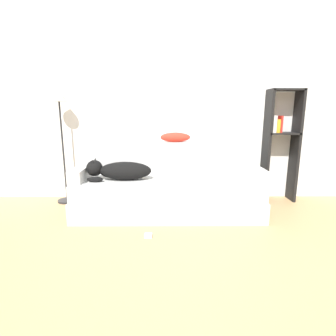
% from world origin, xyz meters
% --- Properties ---
extents(ground_plane, '(20.00, 20.00, 0.00)m').
position_xyz_m(ground_plane, '(0.00, 0.00, 0.00)').
color(ground_plane, tan).
extents(wall_back, '(7.36, 0.06, 2.70)m').
position_xyz_m(wall_back, '(0.00, 2.31, 1.35)').
color(wall_back, white).
rests_on(wall_back, ground_plane).
extents(couch, '(2.26, 0.82, 0.45)m').
position_xyz_m(couch, '(-0.12, 1.63, 0.22)').
color(couch, silver).
rests_on(couch, ground_plane).
extents(couch_backrest, '(2.22, 0.15, 0.41)m').
position_xyz_m(couch_backrest, '(-0.12, 1.97, 0.66)').
color(couch_backrest, silver).
rests_on(couch_backrest, couch).
extents(couch_arm_left, '(0.15, 0.63, 0.15)m').
position_xyz_m(couch_arm_left, '(-1.18, 1.63, 0.52)').
color(couch_arm_left, silver).
rests_on(couch_arm_left, couch).
extents(couch_arm_right, '(0.15, 0.63, 0.15)m').
position_xyz_m(couch_arm_right, '(0.94, 1.63, 0.52)').
color(couch_arm_right, silver).
rests_on(couch_arm_right, couch).
extents(dog, '(0.78, 0.27, 0.26)m').
position_xyz_m(dog, '(-0.71, 1.57, 0.57)').
color(dog, black).
rests_on(dog, couch).
extents(laptop, '(0.31, 0.21, 0.02)m').
position_xyz_m(laptop, '(-0.06, 1.54, 0.46)').
color(laptop, '#B7B7BC').
rests_on(laptop, couch).
extents(throw_pillow, '(0.39, 0.15, 0.13)m').
position_xyz_m(throw_pillow, '(-0.02, 1.98, 0.92)').
color(throw_pillow, red).
rests_on(throw_pillow, couch_backrest).
extents(bookshelf, '(0.45, 0.26, 1.55)m').
position_xyz_m(bookshelf, '(1.45, 2.13, 0.88)').
color(bookshelf, black).
rests_on(bookshelf, ground_plane).
extents(floor_lamp, '(0.26, 0.26, 1.55)m').
position_xyz_m(floor_lamp, '(-1.56, 2.08, 1.17)').
color(floor_lamp, '#232326').
rests_on(floor_lamp, ground_plane).
extents(power_adapter, '(0.08, 0.08, 0.03)m').
position_xyz_m(power_adapter, '(-0.33, 0.98, 0.01)').
color(power_adapter, white).
rests_on(power_adapter, ground_plane).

